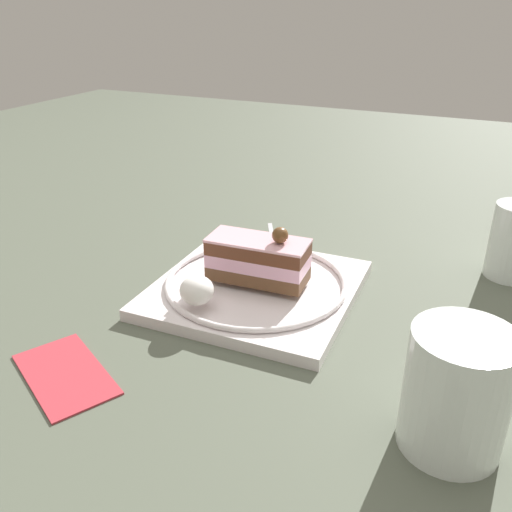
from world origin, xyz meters
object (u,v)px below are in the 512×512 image
at_px(whipped_cream_dollop, 197,290).
at_px(dessert_plate, 256,287).
at_px(cake_slice, 258,259).
at_px(fork, 273,243).
at_px(drink_glass_near, 455,398).
at_px(folded_napkin, 65,373).

bearing_deg(whipped_cream_dollop, dessert_plate, -24.31).
distance_m(cake_slice, whipped_cream_dollop, 0.09).
xyz_separation_m(cake_slice, whipped_cream_dollop, (-0.08, 0.04, -0.01)).
xyz_separation_m(fork, drink_glass_near, (-0.25, -0.26, 0.02)).
relative_size(dessert_plate, folded_napkin, 1.97).
height_order(whipped_cream_dollop, fork, whipped_cream_dollop).
bearing_deg(cake_slice, drink_glass_near, -123.18).
height_order(dessert_plate, drink_glass_near, drink_glass_near).
bearing_deg(folded_napkin, drink_glass_near, -79.68).
xyz_separation_m(dessert_plate, fork, (0.10, 0.02, 0.01)).
height_order(dessert_plate, folded_napkin, dessert_plate).
height_order(fork, folded_napkin, fork).
bearing_deg(drink_glass_near, cake_slice, 56.82).
relative_size(cake_slice, drink_glass_near, 1.16).
bearing_deg(whipped_cream_dollop, cake_slice, -25.51).
height_order(whipped_cream_dollop, folded_napkin, whipped_cream_dollop).
bearing_deg(dessert_plate, cake_slice, -63.53).
xyz_separation_m(dessert_plate, whipped_cream_dollop, (-0.08, 0.03, 0.03)).
xyz_separation_m(whipped_cream_dollop, drink_glass_near, (-0.08, -0.27, 0.01)).
bearing_deg(fork, cake_slice, -166.56).
relative_size(dessert_plate, cake_slice, 1.95).
bearing_deg(cake_slice, dessert_plate, 116.47).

